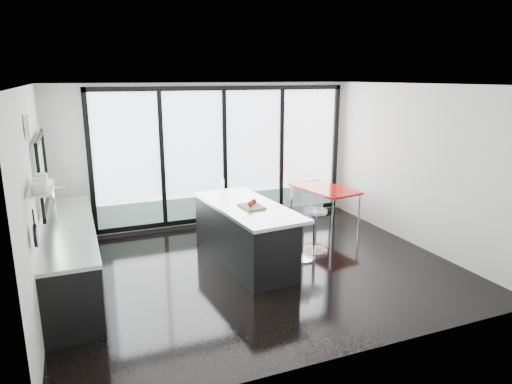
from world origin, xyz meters
name	(u,v)px	position (x,y,z in m)	size (l,w,h in m)	color
floor	(257,268)	(0.00, 0.00, 0.00)	(6.00, 5.00, 0.00)	black
ceiling	(257,85)	(0.00, 0.00, 2.80)	(6.00, 5.00, 0.00)	white
wall_back	(223,161)	(0.27, 2.47, 1.27)	(6.00, 0.09, 2.80)	silver
wall_front	(353,233)	(0.00, -2.50, 1.40)	(6.00, 0.00, 2.80)	silver
wall_left	(38,184)	(-2.97, 0.27, 1.56)	(0.26, 5.00, 2.80)	silver
wall_right	(417,166)	(3.00, 0.00, 1.40)	(0.00, 5.00, 2.80)	silver
counter_cabinets	(71,256)	(-2.67, 0.40, 0.46)	(0.69, 3.24, 1.36)	black
island	(243,233)	(-0.10, 0.34, 0.48)	(1.18, 2.39, 1.23)	black
bar_stool_near	(302,239)	(0.81, 0.06, 0.35)	(0.44, 0.44, 0.69)	silver
bar_stool_far	(315,231)	(1.16, 0.28, 0.37)	(0.47, 0.47, 0.75)	silver
red_table	(324,206)	(2.11, 1.56, 0.37)	(0.79, 1.39, 0.74)	#AA0D08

